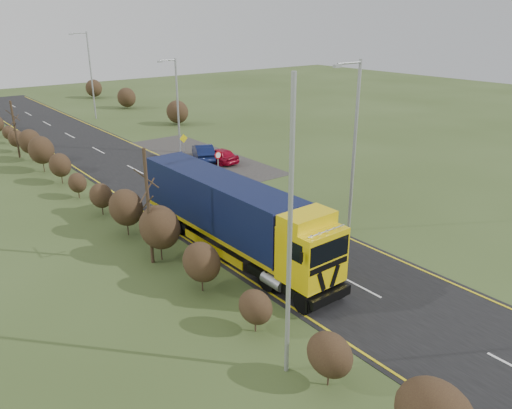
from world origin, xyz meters
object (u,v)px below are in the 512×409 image
object	(u,v)px
lorry	(232,213)
streetlight_near	(353,141)
speed_sign	(218,160)
car_blue_sedan	(203,152)
car_red_hatchback	(220,155)

from	to	relation	value
lorry	streetlight_near	bearing A→B (deg)	-14.54
speed_sign	lorry	bearing A→B (deg)	-120.55
car_blue_sedan	speed_sign	xyz separation A→B (m)	(-1.86, -5.13, 0.77)
car_red_hatchback	speed_sign	bearing A→B (deg)	50.72
lorry	streetlight_near	xyz separation A→B (m)	(7.06, -1.72, 3.12)
car_red_hatchback	streetlight_near	world-z (taller)	streetlight_near
car_blue_sedan	speed_sign	distance (m)	5.51
car_red_hatchback	car_blue_sedan	bearing A→B (deg)	-70.12
car_blue_sedan	speed_sign	world-z (taller)	speed_sign
speed_sign	car_red_hatchback	bearing A→B (deg)	54.21
car_blue_sedan	streetlight_near	size ratio (longest dim) A/B	0.45
lorry	speed_sign	distance (m)	13.39
streetlight_near	speed_sign	xyz separation A→B (m)	(-0.27, 13.24, -3.94)
car_blue_sedan	streetlight_near	world-z (taller)	streetlight_near
car_red_hatchback	speed_sign	size ratio (longest dim) A/B	1.78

